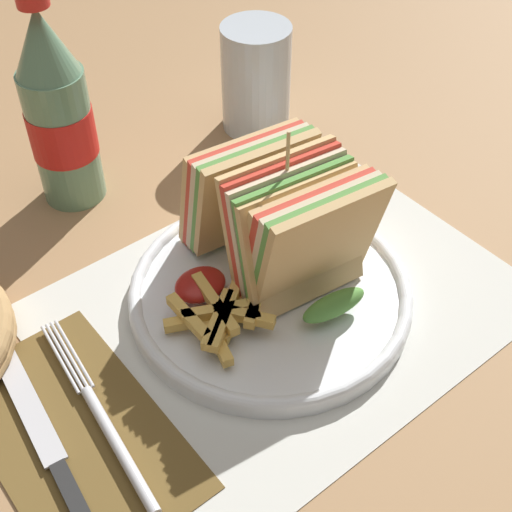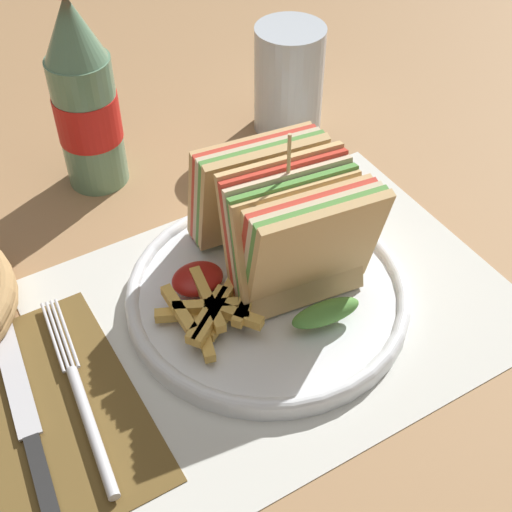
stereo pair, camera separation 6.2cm
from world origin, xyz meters
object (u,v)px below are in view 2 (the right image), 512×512
Objects in this scene: club_sandwich at (285,224)px; coke_bottle_near at (85,99)px; knife at (26,417)px; plate_main at (268,294)px; fork at (84,408)px; glass_near at (289,86)px.

club_sandwich is 0.77× the size of coke_bottle_near.
club_sandwich is at bearing 11.58° from knife.
coke_bottle_near is at bearing 63.71° from knife.
plate_main is 0.18m from fork.
knife is at bearing -148.67° from glass_near.
coke_bottle_near reaches higher than plate_main.
fork is at bearing -16.03° from knife.
fork is (-0.21, -0.04, -0.06)m from club_sandwich.
fork is at bearing -171.23° from plate_main.
coke_bottle_near is (-0.06, 0.24, 0.09)m from plate_main.
plate_main is 1.42× the size of club_sandwich.
club_sandwich is 0.26m from knife.
knife is 0.45m from glass_near.
plate_main is at bearing 8.90° from knife.
fork is at bearing -143.87° from glass_near.
coke_bottle_near reaches higher than club_sandwich.
club_sandwich is 0.25m from coke_bottle_near.
plate_main reaches higher than knife.
coke_bottle_near is 1.86× the size of glass_near.
fork is 0.89× the size of coke_bottle_near.
club_sandwich is at bearing -123.43° from glass_near.
knife is (-0.22, -0.01, -0.00)m from plate_main.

